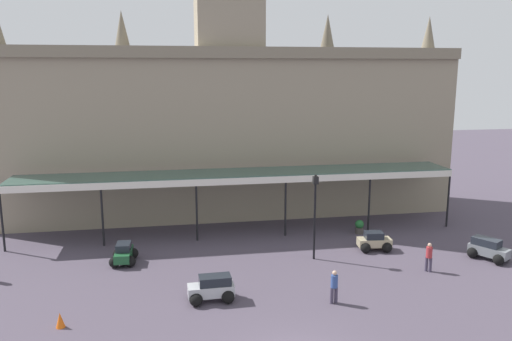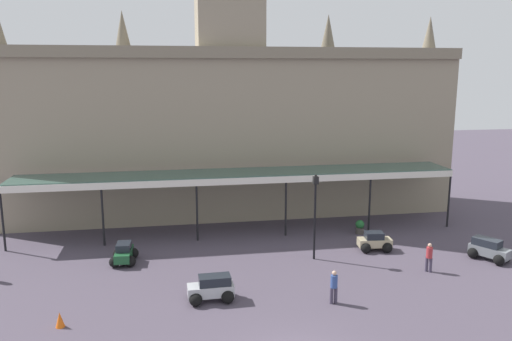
{
  "view_description": "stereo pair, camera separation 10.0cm",
  "coord_description": "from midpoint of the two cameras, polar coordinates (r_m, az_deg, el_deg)",
  "views": [
    {
      "loc": [
        -4.64,
        -16.94,
        11.11
      ],
      "look_at": [
        0.0,
        9.71,
        5.72
      ],
      "focal_mm": 35.5,
      "sensor_mm": 36.0,
      "label": 1
    },
    {
      "loc": [
        -4.54,
        -16.96,
        11.11
      ],
      "look_at": [
        0.0,
        9.71,
        5.72
      ],
      "focal_mm": 35.5,
      "sensor_mm": 36.0,
      "label": 2
    }
  ],
  "objects": [
    {
      "name": "station_building",
      "position": [
        39.23,
        -3.12,
        5.55
      ],
      "size": [
        34.28,
        6.13,
        21.35
      ],
      "color": "gray",
      "rests_on": "ground"
    },
    {
      "name": "entrance_canopy",
      "position": [
        34.51,
        -2.02,
        -0.5
      ],
      "size": [
        30.04,
        3.26,
        4.24
      ],
      "color": "#38564C",
      "rests_on": "ground"
    },
    {
      "name": "car_grey_estate",
      "position": [
        33.47,
        24.64,
        -8.17
      ],
      "size": [
        2.21,
        2.43,
        1.27
      ],
      "color": "slate",
      "rests_on": "ground"
    },
    {
      "name": "car_silver_estate",
      "position": [
        25.49,
        -5.11,
        -13.22
      ],
      "size": [
        2.28,
        1.59,
        1.27
      ],
      "color": "#B2B5BA",
      "rests_on": "ground"
    },
    {
      "name": "car_green_sedan",
      "position": [
        30.97,
        -14.76,
        -9.15
      ],
      "size": [
        1.6,
        2.1,
        1.19
      ],
      "color": "#1E512D",
      "rests_on": "ground"
    },
    {
      "name": "car_beige_sedan",
      "position": [
        32.82,
        13.09,
        -7.9
      ],
      "size": [
        2.13,
        1.66,
        1.19
      ],
      "color": "tan",
      "rests_on": "ground"
    },
    {
      "name": "pedestrian_crossing_forecourt",
      "position": [
        30.2,
        18.82,
        -9.11
      ],
      "size": [
        0.34,
        0.34,
        1.67
      ],
      "color": "#3F384C",
      "rests_on": "ground"
    },
    {
      "name": "pedestrian_near_entrance",
      "position": [
        25.26,
        8.69,
        -12.69
      ],
      "size": [
        0.39,
        0.34,
        1.67
      ],
      "color": "#3F384C",
      "rests_on": "ground"
    },
    {
      "name": "victorian_lamppost",
      "position": [
        29.93,
        6.57,
        -4.14
      ],
      "size": [
        0.3,
        0.3,
        5.18
      ],
      "color": "black",
      "rests_on": "ground"
    },
    {
      "name": "traffic_cone",
      "position": [
        24.67,
        -21.31,
        -15.42
      ],
      "size": [
        0.4,
        0.4,
        0.69
      ],
      "primitive_type": "cone",
      "color": "orange",
      "rests_on": "ground"
    },
    {
      "name": "planter_by_canopy",
      "position": [
        35.83,
        11.49,
        -6.21
      ],
      "size": [
        0.6,
        0.6,
        0.96
      ],
      "color": "#47423D",
      "rests_on": "ground"
    }
  ]
}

